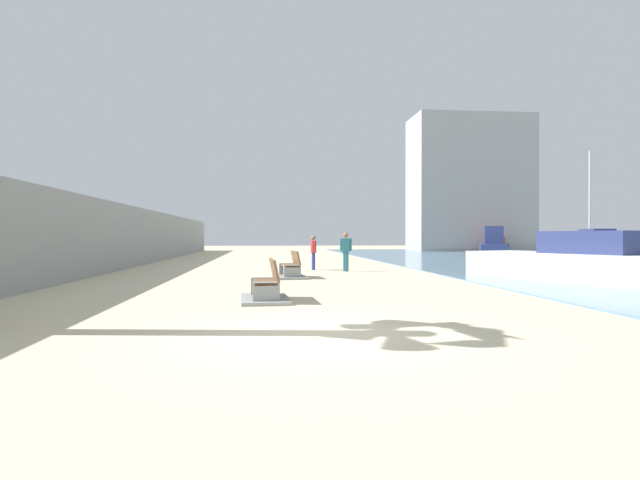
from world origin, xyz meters
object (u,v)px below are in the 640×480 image
(person_walking, at_px, (313,250))
(boat_far_right, at_px, (570,262))
(boat_distant, at_px, (498,246))
(bench_far, at_px, (290,271))
(person_standing, at_px, (346,249))
(boat_far_left, at_px, (588,246))
(boat_outer, at_px, (493,246))
(boat_mid_bay, at_px, (592,247))
(bench_near, at_px, (266,291))

(person_walking, relative_size, boat_far_right, 0.21)
(person_walking, distance_m, boat_distant, 32.55)
(bench_far, distance_m, person_walking, 4.63)
(person_standing, height_order, boat_far_left, person_standing)
(boat_outer, relative_size, boat_far_left, 1.54)
(boat_far_right, xyz_separation_m, boat_mid_bay, (11.50, 16.78, 0.16))
(boat_distant, relative_size, boat_far_right, 0.83)
(boat_distant, height_order, boat_outer, boat_outer)
(bench_near, height_order, bench_far, same)
(bench_near, distance_m, person_walking, 11.62)
(person_standing, bearing_deg, boat_mid_bay, 30.76)
(bench_far, height_order, boat_far_right, boat_far_right)
(boat_mid_bay, bearing_deg, boat_distant, 88.07)
(person_walking, height_order, boat_distant, person_walking)
(bench_far, bearing_deg, bench_near, -97.40)
(boat_far_left, distance_m, boat_mid_bay, 14.68)
(bench_far, xyz_separation_m, boat_far_right, (9.27, -2.59, 0.43))
(bench_far, bearing_deg, person_walking, 74.14)
(person_walking, bearing_deg, person_standing, -39.09)
(boat_distant, distance_m, boat_mid_bay, 15.88)
(bench_far, bearing_deg, boat_distant, 54.67)
(person_walking, xyz_separation_m, boat_far_left, (27.15, 22.32, -0.27))
(boat_far_right, bearing_deg, boat_far_left, 56.87)
(bench_near, distance_m, bench_far, 7.05)
(boat_outer, bearing_deg, boat_mid_bay, -35.93)
(bench_far, xyz_separation_m, boat_distant, (21.30, 30.05, 0.32))
(person_standing, xyz_separation_m, boat_far_left, (25.85, 23.38, -0.35))
(person_standing, bearing_deg, boat_far_right, -41.52)
(boat_mid_bay, bearing_deg, boat_outer, 144.07)
(person_walking, xyz_separation_m, person_standing, (1.31, -1.06, 0.08))
(boat_distant, height_order, boat_far_right, boat_far_right)
(boat_outer, height_order, boat_mid_bay, boat_mid_bay)
(person_walking, relative_size, boat_mid_bay, 0.22)
(person_standing, bearing_deg, boat_outer, 48.37)
(bench_far, bearing_deg, boat_mid_bay, 34.33)
(bench_far, height_order, boat_far_left, boat_far_left)
(person_walking, height_order, boat_mid_bay, boat_mid_bay)
(boat_far_right, bearing_deg, bench_near, -156.63)
(boat_far_right, bearing_deg, boat_mid_bay, 55.57)
(bench_near, relative_size, boat_distant, 0.36)
(bench_far, xyz_separation_m, person_walking, (1.25, 4.41, 0.66))
(person_walking, xyz_separation_m, boat_far_right, (8.02, -7.00, -0.23))
(boat_distant, xyz_separation_m, boat_mid_bay, (-0.54, -15.87, 0.26))
(bench_near, bearing_deg, boat_far_left, 49.00)
(boat_far_left, bearing_deg, person_walking, -140.58)
(person_standing, distance_m, boat_far_right, 8.97)
(boat_far_left, bearing_deg, boat_distant, 154.89)
(boat_outer, bearing_deg, person_standing, -131.63)
(person_standing, distance_m, boat_distant, 32.63)
(boat_outer, xyz_separation_m, boat_far_right, (-6.28, -20.56, -0.17))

